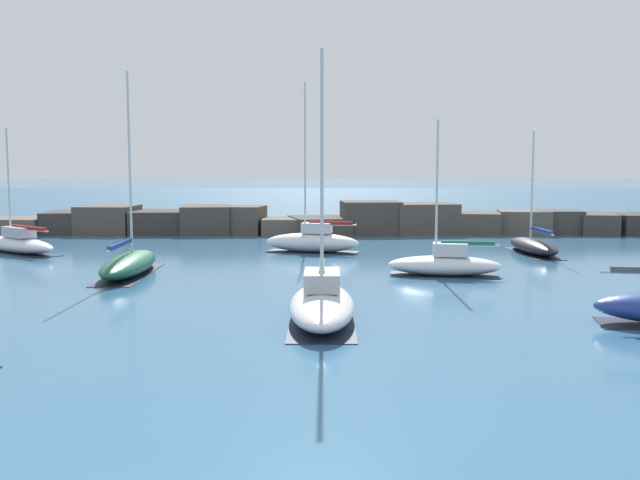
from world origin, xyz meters
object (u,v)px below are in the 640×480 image
at_px(sailboat_moored_0, 533,246).
at_px(sailboat_moored_1, 129,263).
at_px(sailboat_moored_5, 313,241).
at_px(sailboat_moored_4, 445,263).
at_px(sailboat_moored_6, 17,243).
at_px(sailboat_moored_8, 322,302).

relative_size(sailboat_moored_0, sailboat_moored_1, 0.75).
bearing_deg(sailboat_moored_1, sailboat_moored_5, 46.31).
bearing_deg(sailboat_moored_1, sailboat_moored_4, -0.49).
relative_size(sailboat_moored_0, sailboat_moored_6, 0.97).
height_order(sailboat_moored_5, sailboat_moored_6, sailboat_moored_5).
height_order(sailboat_moored_0, sailboat_moored_5, sailboat_moored_5).
xyz_separation_m(sailboat_moored_1, sailboat_moored_5, (8.96, 9.38, 0.16)).
bearing_deg(sailboat_moored_0, sailboat_moored_4, -128.02).
bearing_deg(sailboat_moored_4, sailboat_moored_5, 125.19).
height_order(sailboat_moored_0, sailboat_moored_1, sailboat_moored_1).
distance_m(sailboat_moored_1, sailboat_moored_4, 15.67).
height_order(sailboat_moored_1, sailboat_moored_8, sailboat_moored_1).
bearing_deg(sailboat_moored_8, sailboat_moored_6, 134.65).
height_order(sailboat_moored_4, sailboat_moored_6, sailboat_moored_6).
bearing_deg(sailboat_moored_6, sailboat_moored_1, -43.47).
bearing_deg(sailboat_moored_1, sailboat_moored_8, -47.09).
bearing_deg(sailboat_moored_8, sailboat_moored_1, 132.91).
relative_size(sailboat_moored_0, sailboat_moored_5, 0.71).
xyz_separation_m(sailboat_moored_0, sailboat_moored_1, (-22.60, -8.74, 0.08)).
bearing_deg(sailboat_moored_1, sailboat_moored_0, 21.14).
xyz_separation_m(sailboat_moored_4, sailboat_moored_5, (-6.71, 9.51, 0.13)).
distance_m(sailboat_moored_1, sailboat_moored_5, 12.97).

